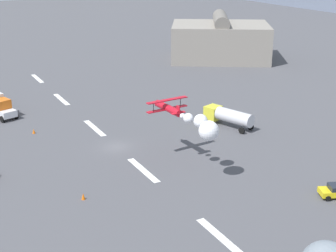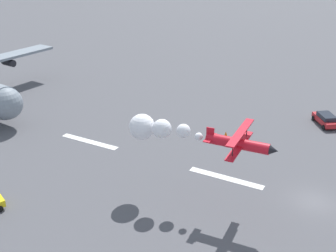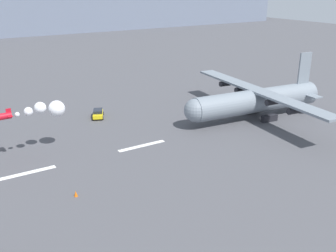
# 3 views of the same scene
# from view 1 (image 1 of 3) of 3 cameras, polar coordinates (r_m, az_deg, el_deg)

# --- Properties ---
(ground_plane) EXTENTS (440.00, 440.00, 0.00)m
(ground_plane) POSITION_cam_1_polar(r_m,az_deg,el_deg) (70.37, -6.04, -2.43)
(ground_plane) COLOR #4C4C51
(ground_plane) RESTS_ON ground
(runway_stripe_0) EXTENTS (8.00, 0.90, 0.01)m
(runway_stripe_0) POSITION_cam_1_polar(r_m,az_deg,el_deg) (110.72, -14.96, 5.36)
(runway_stripe_0) COLOR white
(runway_stripe_0) RESTS_ON ground
(runway_stripe_1) EXTENTS (8.00, 0.90, 0.01)m
(runway_stripe_1) POSITION_cam_1_polar(r_m,az_deg,el_deg) (94.16, -12.30, 3.06)
(runway_stripe_1) COLOR white
(runway_stripe_1) RESTS_ON ground
(runway_stripe_2) EXTENTS (8.00, 0.90, 0.01)m
(runway_stripe_2) POSITION_cam_1_polar(r_m,az_deg,el_deg) (78.10, -8.55, -0.23)
(runway_stripe_2) COLOR white
(runway_stripe_2) RESTS_ON ground
(runway_stripe_3) EXTENTS (8.00, 0.90, 0.01)m
(runway_stripe_3) POSITION_cam_1_polar(r_m,az_deg,el_deg) (62.94, -2.91, -5.14)
(runway_stripe_3) COLOR white
(runway_stripe_3) RESTS_ON ground
(runway_stripe_4) EXTENTS (8.00, 0.90, 0.01)m
(runway_stripe_4) POSITION_cam_1_polar(r_m,az_deg,el_deg) (49.49, 6.24, -12.81)
(runway_stripe_4) COLOR white
(runway_stripe_4) RESTS_ON ground
(stunt_biplane_red) EXTENTS (13.83, 6.10, 2.61)m
(stunt_biplane_red) POSITION_cam_1_polar(r_m,az_deg,el_deg) (59.87, 3.20, 0.45)
(stunt_biplane_red) COLOR red
(fuel_tanker_truck) EXTENTS (8.76, 5.16, 2.90)m
(fuel_tanker_truck) POSITION_cam_1_polar(r_m,az_deg,el_deg) (78.01, 6.99, 1.17)
(fuel_tanker_truck) COLOR yellow
(fuel_tanker_truck) RESTS_ON ground
(hangar_building) EXTENTS (27.25, 29.42, 11.61)m
(hangar_building) POSITION_cam_1_polar(r_m,az_deg,el_deg) (125.95, 6.09, 9.86)
(hangar_building) COLOR gray
(hangar_building) RESTS_ON ground
(traffic_cone_near) EXTENTS (0.44, 0.44, 0.75)m
(traffic_cone_near) POSITION_cam_1_polar(r_m,az_deg,el_deg) (77.65, -15.36, -0.57)
(traffic_cone_near) COLOR orange
(traffic_cone_near) RESTS_ON ground
(traffic_cone_far) EXTENTS (0.44, 0.44, 0.75)m
(traffic_cone_far) POSITION_cam_1_polar(r_m,az_deg,el_deg) (56.57, -9.84, -8.08)
(traffic_cone_far) COLOR orange
(traffic_cone_far) RESTS_ON ground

